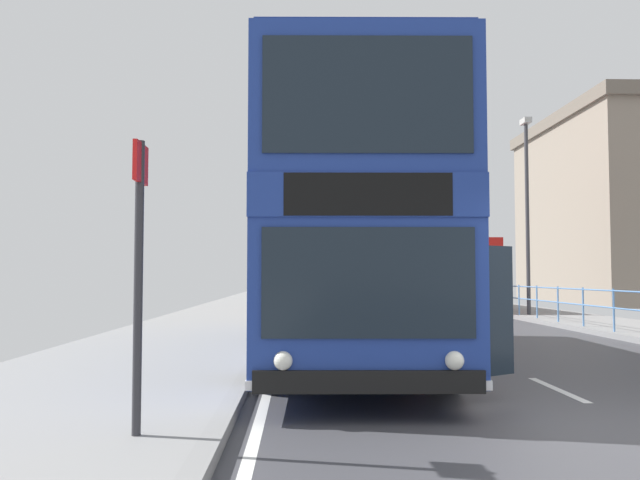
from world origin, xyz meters
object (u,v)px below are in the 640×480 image
(street_lamp_far_side, at_px, (527,200))
(background_building_00, at_px, (631,208))
(bus_stop_sign_near, at_px, (139,252))
(double_decker_bus_main, at_px, (345,236))
(background_bus_far_lane, at_px, (443,274))

(street_lamp_far_side, xyz_separation_m, background_building_00, (10.96, 14.01, 1.14))
(street_lamp_far_side, bearing_deg, bus_stop_sign_near, -118.33)
(double_decker_bus_main, xyz_separation_m, street_lamp_far_side, (7.55, 11.75, 2.07))
(background_bus_far_lane, bearing_deg, background_building_00, 34.57)
(background_bus_far_lane, height_order, background_building_00, background_building_00)
(double_decker_bus_main, distance_m, background_building_00, 31.89)
(bus_stop_sign_near, bearing_deg, street_lamp_far_side, 61.67)
(double_decker_bus_main, relative_size, bus_stop_sign_near, 4.32)
(background_bus_far_lane, height_order, bus_stop_sign_near, background_bus_far_lane)
(double_decker_bus_main, height_order, background_building_00, background_building_00)
(double_decker_bus_main, relative_size, background_bus_far_lane, 1.23)
(street_lamp_far_side, distance_m, background_building_00, 17.83)
(background_building_00, bearing_deg, double_decker_bus_main, -125.69)
(background_bus_far_lane, xyz_separation_m, street_lamp_far_side, (2.05, -5.05, 2.73))
(bus_stop_sign_near, distance_m, background_building_00, 38.60)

